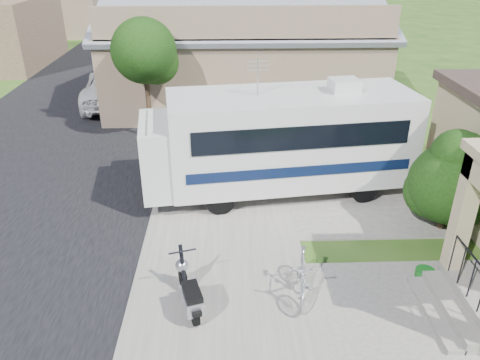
{
  "coord_description": "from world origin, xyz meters",
  "views": [
    {
      "loc": [
        -0.88,
        -8.49,
        6.86
      ],
      "look_at": [
        -0.5,
        2.5,
        1.3
      ],
      "focal_mm": 35.0,
      "sensor_mm": 36.0,
      "label": 1
    }
  ],
  "objects_px": {
    "bicycle": "(302,278)",
    "pickup_truck": "(115,86)",
    "van": "(127,58)",
    "scooter": "(189,291)",
    "shrub": "(452,180)",
    "garden_hose": "(425,275)",
    "motorhome": "(280,139)"
  },
  "relations": [
    {
      "from": "bicycle",
      "to": "pickup_truck",
      "type": "height_order",
      "value": "pickup_truck"
    },
    {
      "from": "van",
      "to": "scooter",
      "type": "bearing_deg",
      "value": -70.37
    },
    {
      "from": "shrub",
      "to": "garden_hose",
      "type": "distance_m",
      "value": 2.81
    },
    {
      "from": "motorhome",
      "to": "shrub",
      "type": "bearing_deg",
      "value": -35.92
    },
    {
      "from": "shrub",
      "to": "van",
      "type": "distance_m",
      "value": 21.09
    },
    {
      "from": "motorhome",
      "to": "van",
      "type": "height_order",
      "value": "motorhome"
    },
    {
      "from": "scooter",
      "to": "pickup_truck",
      "type": "xyz_separation_m",
      "value": [
        -4.42,
        14.53,
        0.33
      ]
    },
    {
      "from": "scooter",
      "to": "bicycle",
      "type": "bearing_deg",
      "value": -7.9
    },
    {
      "from": "motorhome",
      "to": "van",
      "type": "relative_size",
      "value": 1.42
    },
    {
      "from": "pickup_truck",
      "to": "van",
      "type": "xyz_separation_m",
      "value": [
        -0.52,
        6.09,
        0.01
      ]
    },
    {
      "from": "shrub",
      "to": "scooter",
      "type": "distance_m",
      "value": 7.29
    },
    {
      "from": "van",
      "to": "garden_hose",
      "type": "bearing_deg",
      "value": -56.43
    },
    {
      "from": "bicycle",
      "to": "pickup_truck",
      "type": "distance_m",
      "value": 15.74
    },
    {
      "from": "garden_hose",
      "to": "bicycle",
      "type": "bearing_deg",
      "value": -169.77
    },
    {
      "from": "pickup_truck",
      "to": "van",
      "type": "relative_size",
      "value": 1.04
    },
    {
      "from": "garden_hose",
      "to": "shrub",
      "type": "bearing_deg",
      "value": 58.62
    },
    {
      "from": "shrub",
      "to": "garden_hose",
      "type": "xyz_separation_m",
      "value": [
        -1.28,
        -2.11,
        -1.35
      ]
    },
    {
      "from": "motorhome",
      "to": "bicycle",
      "type": "xyz_separation_m",
      "value": [
        -0.04,
        -4.9,
        -1.22
      ]
    },
    {
      "from": "motorhome",
      "to": "garden_hose",
      "type": "distance_m",
      "value": 5.49
    },
    {
      "from": "shrub",
      "to": "scooter",
      "type": "xyz_separation_m",
      "value": [
        -6.59,
        -2.97,
        -0.96
      ]
    },
    {
      "from": "pickup_truck",
      "to": "bicycle",
      "type": "bearing_deg",
      "value": 108.18
    },
    {
      "from": "scooter",
      "to": "van",
      "type": "distance_m",
      "value": 21.2
    },
    {
      "from": "shrub",
      "to": "bicycle",
      "type": "relative_size",
      "value": 1.66
    },
    {
      "from": "van",
      "to": "garden_hose",
      "type": "xyz_separation_m",
      "value": [
        10.25,
        -19.75,
        -0.73
      ]
    },
    {
      "from": "pickup_truck",
      "to": "van",
      "type": "height_order",
      "value": "van"
    },
    {
      "from": "shrub",
      "to": "scooter",
      "type": "bearing_deg",
      "value": -155.76
    },
    {
      "from": "van",
      "to": "garden_hose",
      "type": "distance_m",
      "value": 22.27
    },
    {
      "from": "motorhome",
      "to": "garden_hose",
      "type": "bearing_deg",
      "value": -63.93
    },
    {
      "from": "scooter",
      "to": "van",
      "type": "bearing_deg",
      "value": 87.59
    },
    {
      "from": "scooter",
      "to": "garden_hose",
      "type": "distance_m",
      "value": 5.39
    },
    {
      "from": "bicycle",
      "to": "van",
      "type": "height_order",
      "value": "van"
    },
    {
      "from": "scooter",
      "to": "bicycle",
      "type": "distance_m",
      "value": 2.4
    }
  ]
}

